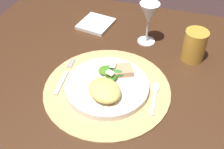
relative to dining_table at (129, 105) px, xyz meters
The scene contains 11 objects.
dining_table is the anchor object (origin of this frame).
placemat 0.14m from the dining_table, 138.56° to the right, with size 0.39×0.39×0.01m, color tan.
dinner_plate 0.15m from the dining_table, 138.56° to the right, with size 0.25×0.25×0.02m, color white.
pasta_serving 0.19m from the dining_table, 118.55° to the right, with size 0.11×0.09×0.04m, color #DCCD63.
salad_greens 0.16m from the dining_table, 169.86° to the right, with size 0.10×0.07×0.03m.
bread_piece 0.15m from the dining_table, 161.90° to the left, with size 0.06×0.05×0.02m, color tan.
fork 0.24m from the dining_table, 166.16° to the right, with size 0.03×0.17×0.00m.
spoon 0.14m from the dining_table, 18.79° to the right, with size 0.03×0.13×0.01m.
napkin 0.37m from the dining_table, 127.82° to the left, with size 0.12×0.13×0.01m, color white.
wine_glass 0.32m from the dining_table, 88.98° to the left, with size 0.07×0.07×0.16m.
amber_tumbler 0.30m from the dining_table, 46.67° to the left, with size 0.08×0.08×0.11m, color gold.
Camera 1 is at (0.13, -0.62, 1.31)m, focal length 44.79 mm.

